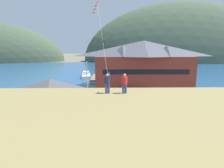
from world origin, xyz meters
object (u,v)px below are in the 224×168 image
object	(u,v)px
parked_car_mid_row_far	(91,111)
person_kite_flyer	(107,83)
wharf_dock	(97,78)
moored_boat_wharfside	(86,75)
parked_car_front_row_end	(106,97)
parked_car_back_row_right	(46,112)
parked_car_lone_by_shed	(2,111)
harbor_lodge	(143,63)
person_companion	(125,83)
parked_car_mid_row_near	(201,99)
storage_shed_near_lot	(51,92)
parked_car_corner_spot	(157,108)
parking_light_pole	(87,77)
parked_car_front_row_silver	(160,98)

from	to	relation	value
parked_car_mid_row_far	person_kite_flyer	xyz separation A→B (m)	(2.23, -8.17, 5.49)
wharf_dock	person_kite_flyer	size ratio (longest dim) A/B	6.84
moored_boat_wharfside	parked_car_mid_row_far	xyz separation A→B (m)	(4.93, -35.95, 0.34)
parked_car_front_row_end	parked_car_back_row_right	xyz separation A→B (m)	(-7.97, -7.49, 0.00)
parked_car_lone_by_shed	harbor_lodge	bearing A→B (deg)	43.16
parked_car_lone_by_shed	person_companion	xyz separation A→B (m)	(15.81, -8.41, 5.48)
parked_car_lone_by_shed	parked_car_back_row_right	xyz separation A→B (m)	(6.07, -0.44, 0.00)
moored_boat_wharfside	parked_car_mid_row_near	bearing A→B (deg)	-52.46
parked_car_mid_row_near	person_companion	xyz separation A→B (m)	(-14.34, -14.24, 5.48)
moored_boat_wharfside	person_kite_flyer	xyz separation A→B (m)	(7.16, -44.12, 5.84)
parked_car_lone_by_shed	parked_car_mid_row_far	size ratio (longest dim) A/B	1.02
parked_car_back_row_right	harbor_lodge	bearing A→B (deg)	52.39
harbor_lodge	parked_car_mid_row_near	bearing A→B (deg)	-65.99
wharf_dock	parked_car_back_row_right	size ratio (longest dim) A/B	2.96
wharf_dock	person_kite_flyer	xyz separation A→B (m)	(3.49, -41.63, 6.21)
harbor_lodge	wharf_dock	world-z (taller)	harbor_lodge
person_kite_flyer	person_companion	size ratio (longest dim) A/B	1.07
moored_boat_wharfside	parked_car_lone_by_shed	size ratio (longest dim) A/B	1.96
storage_shed_near_lot	parked_car_front_row_end	size ratio (longest dim) A/B	2.05
parked_car_front_row_end	parked_car_lone_by_shed	bearing A→B (deg)	-153.34
parked_car_corner_spot	person_kite_flyer	size ratio (longest dim) A/B	2.31
parked_car_mid_row_near	person_companion	distance (m)	20.94
person_companion	parking_light_pole	bearing A→B (deg)	106.16
harbor_lodge	parked_car_lone_by_shed	world-z (taller)	harbor_lodge
parked_car_front_row_silver	person_companion	size ratio (longest dim) A/B	2.42
person_kite_flyer	person_companion	bearing A→B (deg)	-1.67
parked_car_corner_spot	person_companion	size ratio (longest dim) A/B	2.46
wharf_dock	harbor_lodge	bearing A→B (deg)	-43.39
moored_boat_wharfside	person_companion	distance (m)	45.38
parked_car_mid_row_far	person_companion	size ratio (longest dim) A/B	2.43
parked_car_back_row_right	parked_car_lone_by_shed	bearing A→B (deg)	175.88
moored_boat_wharfside	parked_car_back_row_right	bearing A→B (deg)	-91.72
parked_car_mid_row_near	person_kite_flyer	distance (m)	21.96
parked_car_back_row_right	storage_shed_near_lot	bearing A→B (deg)	100.04
parked_car_front_row_silver	parked_car_lone_by_shed	xyz separation A→B (m)	(-23.26, -6.19, 0.00)
parking_light_pole	person_kite_flyer	distance (m)	19.32
parked_car_front_row_end	parked_car_mid_row_far	bearing A→B (deg)	-105.07
parked_car_mid_row_far	parking_light_pole	distance (m)	11.15
parked_car_corner_spot	parked_car_back_row_right	bearing A→B (deg)	-175.19
wharf_dock	parked_car_front_row_end	distance (m)	26.42
parked_car_mid_row_far	parked_car_back_row_right	bearing A→B (deg)	-177.70
harbor_lodge	parked_car_mid_row_far	xyz separation A→B (m)	(-11.01, -21.86, -4.93)
parked_car_mid_row_far	parked_car_mid_row_near	distance (m)	19.04
parked_car_mid_row_near	person_companion	world-z (taller)	person_companion
storage_shed_near_lot	parked_car_front_row_end	xyz separation A→B (m)	(8.94, 1.98, -1.40)
person_companion	parked_car_front_row_end	bearing A→B (deg)	96.54
moored_boat_wharfside	parked_car_mid_row_far	distance (m)	36.28
storage_shed_near_lot	parked_car_lone_by_shed	world-z (taller)	storage_shed_near_lot
person_kite_flyer	person_companion	world-z (taller)	person_kite_flyer
wharf_dock	moored_boat_wharfside	size ratio (longest dim) A/B	1.50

